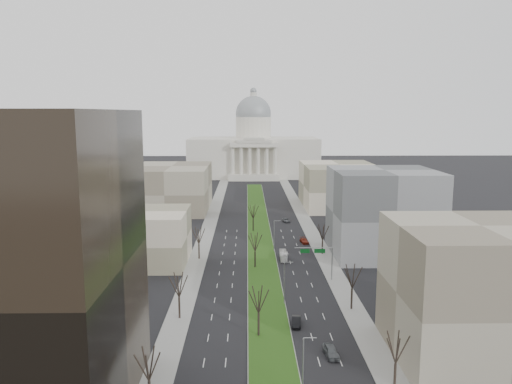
{
  "coord_description": "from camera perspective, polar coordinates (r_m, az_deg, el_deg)",
  "views": [
    {
      "loc": [
        -3.96,
        -44.18,
        39.61
      ],
      "look_at": [
        -1.14,
        114.53,
        14.33
      ],
      "focal_mm": 35.0,
      "sensor_mm": 36.0,
      "label": 1
    }
  ],
  "objects": [
    {
      "name": "building_beige_left",
      "position": [
        136.36,
        -13.34,
        -5.04
      ],
      "size": [
        26.0,
        22.0,
        14.0
      ],
      "primitive_type": "cube",
      "color": "gray",
      "rests_on": "ground"
    },
    {
      "name": "car_red",
      "position": [
        154.64,
        5.52,
        -5.56
      ],
      "size": [
        2.7,
        5.22,
        1.45
      ],
      "primitive_type": "imported",
      "rotation": [
        0.0,
        0.0,
        0.14
      ],
      "color": "maroon",
      "rests_on": "ground"
    },
    {
      "name": "car_grey_far",
      "position": [
        183.42,
        3.46,
        -3.23
      ],
      "size": [
        2.82,
        4.96,
        1.3
      ],
      "primitive_type": "imported",
      "rotation": [
        0.0,
        0.0,
        0.15
      ],
      "color": "#53565C",
      "rests_on": "ground"
    },
    {
      "name": "tree_left_near",
      "position": [
        71.63,
        -12.2,
        -18.6
      ],
      "size": [
        5.1,
        5.1,
        9.18
      ],
      "color": "black",
      "rests_on": "ground"
    },
    {
      "name": "ground",
      "position": [
        168.94,
        0.35,
        -4.51
      ],
      "size": [
        600.0,
        600.0,
        0.0
      ],
      "primitive_type": "plane",
      "color": "black",
      "rests_on": "ground"
    },
    {
      "name": "building_tan_right",
      "position": [
        89.37,
        23.89,
        -10.42
      ],
      "size": [
        26.0,
        24.0,
        22.0
      ],
      "primitive_type": "cube",
      "color": "gray",
      "rests_on": "ground"
    },
    {
      "name": "mast_arm_signs",
      "position": [
        120.29,
        7.42,
        -7.2
      ],
      "size": [
        9.12,
        0.24,
        8.09
      ],
      "color": "gray",
      "rests_on": "ground"
    },
    {
      "name": "building_grey_right",
      "position": [
        144.04,
        14.29,
        -2.29
      ],
      "size": [
        28.0,
        26.0,
        24.0
      ],
      "primitive_type": "cube",
      "color": "#575A5C",
      "rests_on": "ground"
    },
    {
      "name": "streetlamp_median_a",
      "position": [
        73.41,
        5.45,
        -19.29
      ],
      "size": [
        1.9,
        0.2,
        9.16
      ],
      "color": "gray",
      "rests_on": "ground"
    },
    {
      "name": "capitol",
      "position": [
        314.65,
        -0.3,
        4.8
      ],
      "size": [
        80.0,
        46.0,
        55.0
      ],
      "color": "beige",
      "rests_on": "ground"
    },
    {
      "name": "streetlamp_median_b",
      "position": [
        105.39,
        3.29,
        -10.25
      ],
      "size": [
        1.9,
        0.2,
        9.16
      ],
      "color": "gray",
      "rests_on": "ground"
    },
    {
      "name": "car_grey_near",
      "position": [
        86.9,
        8.58,
        -17.55
      ],
      "size": [
        2.51,
        5.17,
        1.7
      ],
      "primitive_type": "imported",
      "rotation": [
        0.0,
        0.0,
        0.1
      ],
      "color": "#505558",
      "rests_on": "ground"
    },
    {
      "name": "building_far_left",
      "position": [
        208.78,
        -9.56,
        0.49
      ],
      "size": [
        30.0,
        40.0,
        18.0
      ],
      "primitive_type": "cube",
      "color": "gray",
      "rests_on": "ground"
    },
    {
      "name": "streetlamp_median_c",
      "position": [
        143.67,
        2.1,
        -4.98
      ],
      "size": [
        1.9,
        0.2,
        9.16
      ],
      "color": "gray",
      "rests_on": "ground"
    },
    {
      "name": "tree_median_a",
      "position": [
        90.29,
        0.3,
        -12.12
      ],
      "size": [
        5.4,
        5.4,
        9.72
      ],
      "color": "black",
      "rests_on": "ground"
    },
    {
      "name": "tree_right_mid",
      "position": [
        103.69,
        10.96,
        -9.36
      ],
      "size": [
        5.52,
        5.52,
        9.94
      ],
      "color": "black",
      "rests_on": "ground"
    },
    {
      "name": "tree_median_c",
      "position": [
        167.4,
        -0.33,
        -2.19
      ],
      "size": [
        5.4,
        5.4,
        9.72
      ],
      "color": "black",
      "rests_on": "ground"
    },
    {
      "name": "tree_left_far",
      "position": [
        136.82,
        -6.57,
        -4.87
      ],
      "size": [
        5.28,
        5.28,
        9.5
      ],
      "color": "black",
      "rests_on": "ground"
    },
    {
      "name": "car_black",
      "position": [
        97.19,
        4.62,
        -14.53
      ],
      "size": [
        2.16,
        4.91,
        1.57
      ],
      "primitive_type": "imported",
      "rotation": [
        0.0,
        0.0,
        -0.11
      ],
      "color": "black",
      "rests_on": "ground"
    },
    {
      "name": "sidewalk_right",
      "position": [
        146.27,
        7.51,
        -6.71
      ],
      "size": [
        5.0,
        330.0,
        0.15
      ],
      "primitive_type": "cube",
      "color": "gray",
      "rests_on": "ground"
    },
    {
      "name": "tree_right_near",
      "position": [
        76.88,
        15.74,
        -16.66
      ],
      "size": [
        5.16,
        5.16,
        9.29
      ],
      "color": "black",
      "rests_on": "ground"
    },
    {
      "name": "building_far_right",
      "position": [
        214.97,
        9.43,
        0.74
      ],
      "size": [
        30.0,
        40.0,
        18.0
      ],
      "primitive_type": "cube",
      "color": "gray",
      "rests_on": "ground"
    },
    {
      "name": "tree_median_b",
      "position": [
        128.4,
        -0.11,
        -5.66
      ],
      "size": [
        5.4,
        5.4,
        9.72
      ],
      "color": "black",
      "rests_on": "ground"
    },
    {
      "name": "box_van",
      "position": [
        137.35,
        3.15,
        -7.25
      ],
      "size": [
        1.98,
        7.84,
        2.17
      ],
      "primitive_type": "imported",
      "rotation": [
        0.0,
        0.0,
        -0.02
      ],
      "color": "white",
      "rests_on": "ground"
    },
    {
      "name": "sidewalk_left",
      "position": [
        145.32,
        -6.37,
        -6.8
      ],
      "size": [
        5.0,
        330.0,
        0.15
      ],
      "primitive_type": "cube",
      "color": "gray",
      "rests_on": "ground"
    },
    {
      "name": "median",
      "position": [
        167.93,
        0.36,
        -4.56
      ],
      "size": [
        8.0,
        222.03,
        0.2
      ],
      "color": "#999993",
      "rests_on": "ground"
    },
    {
      "name": "tree_right_far",
      "position": [
        141.73,
        7.62,
        -4.53
      ],
      "size": [
        5.04,
        5.04,
        9.07
      ],
      "color": "black",
      "rests_on": "ground"
    },
    {
      "name": "tree_left_mid",
      "position": [
        98.67,
        -8.82,
        -10.36
      ],
      "size": [
        5.4,
        5.4,
        9.72
      ],
      "color": "black",
      "rests_on": "ground"
    }
  ]
}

